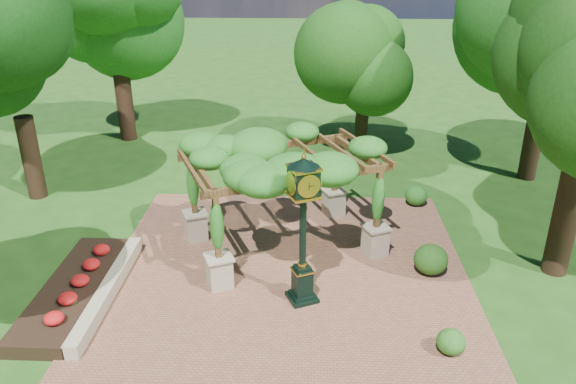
{
  "coord_description": "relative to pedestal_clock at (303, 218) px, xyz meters",
  "views": [
    {
      "loc": [
        0.59,
        -11.58,
        8.46
      ],
      "look_at": [
        0.0,
        2.5,
        2.2
      ],
      "focal_mm": 35.0,
      "sensor_mm": 36.0,
      "label": 1
    }
  ],
  "objects": [
    {
      "name": "shrub_front",
      "position": [
        3.36,
        -1.92,
        -2.05
      ],
      "size": [
        0.66,
        0.66,
        0.58
      ],
      "primitive_type": "ellipsoid",
      "rotation": [
        0.0,
        0.0,
        0.03
      ],
      "color": "#285C1A",
      "rests_on": "brick_plaza"
    },
    {
      "name": "tree_west_near",
      "position": [
        -9.75,
        6.13,
        2.95
      ],
      "size": [
        4.55,
        4.55,
        7.76
      ],
      "color": "#301E13",
      "rests_on": "ground"
    },
    {
      "name": "tree_east_far",
      "position": [
        8.67,
        8.68,
        3.88
      ],
      "size": [
        4.93,
        4.93,
        9.09
      ],
      "color": "#301F12",
      "rests_on": "ground"
    },
    {
      "name": "border_wall",
      "position": [
        -5.05,
        -0.06,
        -2.18
      ],
      "size": [
        0.35,
        5.0,
        0.4
      ],
      "primitive_type": "cube",
      "color": "#C6B793",
      "rests_on": "ground"
    },
    {
      "name": "tree_west_far",
      "position": [
        -8.44,
        12.8,
        3.84
      ],
      "size": [
        4.99,
        4.99,
        9.06
      ],
      "color": "black",
      "rests_on": "ground"
    },
    {
      "name": "ground",
      "position": [
        -0.45,
        -0.56,
        -2.38
      ],
      "size": [
        120.0,
        120.0,
        0.0
      ],
      "primitive_type": "plane",
      "color": "#1E4714",
      "rests_on": "ground"
    },
    {
      "name": "tree_north",
      "position": [
        2.39,
        11.8,
        1.63
      ],
      "size": [
        3.87,
        3.87,
        5.84
      ],
      "color": "black",
      "rests_on": "ground"
    },
    {
      "name": "pergola",
      "position": [
        -0.63,
        2.78,
        0.44
      ],
      "size": [
        6.37,
        5.3,
        3.44
      ],
      "rotation": [
        0.0,
        0.0,
        0.41
      ],
      "color": "tan",
      "rests_on": "brick_plaza"
    },
    {
      "name": "shrub_mid",
      "position": [
        3.53,
        1.42,
        -1.92
      ],
      "size": [
        1.08,
        1.08,
        0.85
      ],
      "primitive_type": "ellipsoid",
      "rotation": [
        0.0,
        0.0,
        -0.16
      ],
      "color": "#214B15",
      "rests_on": "brick_plaza"
    },
    {
      "name": "shrub_back",
      "position": [
        3.88,
        5.9,
        -1.99
      ],
      "size": [
        0.84,
        0.84,
        0.69
      ],
      "primitive_type": "ellipsoid",
      "rotation": [
        0.0,
        0.0,
        0.1
      ],
      "color": "#225C1A",
      "rests_on": "brick_plaza"
    },
    {
      "name": "pedestal_clock",
      "position": [
        0.0,
        0.0,
        0.0
      ],
      "size": [
        1.04,
        1.04,
        3.97
      ],
      "rotation": [
        0.0,
        0.0,
        0.43
      ],
      "color": "black",
      "rests_on": "brick_plaza"
    },
    {
      "name": "brick_plaza",
      "position": [
        -0.45,
        0.44,
        -2.36
      ],
      "size": [
        10.0,
        12.0,
        0.04
      ],
      "primitive_type": "cube",
      "color": "brown",
      "rests_on": "ground"
    },
    {
      "name": "flower_bed",
      "position": [
        -5.95,
        -0.06,
        -2.2
      ],
      "size": [
        1.5,
        5.0,
        0.36
      ],
      "primitive_type": "cube",
      "color": "red",
      "rests_on": "ground"
    },
    {
      "name": "sundial",
      "position": [
        -1.26,
        8.31,
        -1.97
      ],
      "size": [
        0.65,
        0.65,
        0.93
      ],
      "rotation": [
        0.0,
        0.0,
        -0.32
      ],
      "color": "gray",
      "rests_on": "ground"
    }
  ]
}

